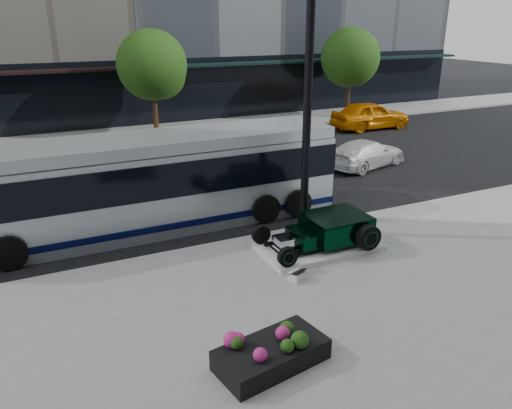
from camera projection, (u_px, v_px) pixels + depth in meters
name	position (u px, v px, depth m)	size (l,w,h in m)	color
ground	(228.00, 216.00, 16.93)	(120.00, 120.00, 0.00)	black
sidewalk_far	(135.00, 134.00, 28.75)	(70.00, 4.00, 0.12)	gray
street_trees	(154.00, 68.00, 27.12)	(29.80, 3.80, 5.70)	black
display_plinth	(319.00, 247.00, 14.21)	(3.40, 1.80, 0.15)	silver
hot_rod	(329.00, 229.00, 14.17)	(3.22, 2.00, 0.81)	black
info_plaque	(297.00, 275.00, 12.52)	(0.48, 0.42, 0.31)	silver
lamppost	(307.00, 114.00, 14.11)	(0.43, 0.43, 7.91)	black
flower_planter	(271.00, 353.00, 9.43)	(2.26, 1.40, 0.69)	black
transit_bus	(151.00, 182.00, 15.63)	(12.12, 2.88, 2.92)	#B4BABE
white_sedan	(366.00, 153.00, 22.36)	(1.71, 4.21, 1.22)	white
yellow_taxi	(370.00, 115.00, 29.99)	(1.95, 4.85, 1.65)	orange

